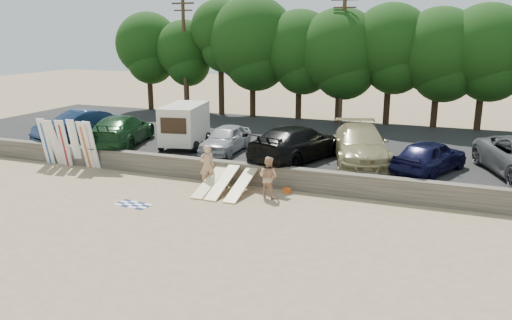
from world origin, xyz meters
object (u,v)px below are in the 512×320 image
object	(u,v)px
car_5	(430,156)
cooler	(223,184)
car_2	(226,139)
car_4	(360,144)
beachgoer_b	(268,177)
box_trailer	(185,123)
car_0	(78,125)
car_3	(297,143)
beachgoer_a	(207,166)
car_1	(122,130)

from	to	relation	value
car_5	cooler	world-z (taller)	car_5
car_2	car_4	size ratio (longest dim) A/B	0.69
car_5	beachgoer_b	distance (m)	7.58
box_trailer	car_0	size ratio (longest dim) A/B	0.77
box_trailer	beachgoer_b	distance (m)	8.18
car_4	cooler	bearing A→B (deg)	-158.44
car_2	beachgoer_b	distance (m)	5.95
car_0	car_3	xyz separation A→B (m)	(13.69, -0.10, 0.02)
car_0	car_4	size ratio (longest dim) A/B	0.85
car_4	beachgoer_b	world-z (taller)	car_4
box_trailer	car_3	xyz separation A→B (m)	(6.69, -0.59, -0.45)
car_0	beachgoer_b	bearing A→B (deg)	2.30
beachgoer_a	car_0	bearing A→B (deg)	-59.01
car_1	beachgoer_a	distance (m)	7.89
car_3	car_5	xyz separation A→B (m)	(6.30, -0.03, -0.11)
box_trailer	beachgoer_a	bearing A→B (deg)	-61.58
car_0	car_1	bearing A→B (deg)	14.48
beachgoer_a	cooler	size ratio (longest dim) A/B	5.14
car_5	beachgoer_a	distance (m)	10.20
box_trailer	car_2	size ratio (longest dim) A/B	0.95
car_1	car_2	bearing A→B (deg)	169.56
car_2	beachgoer_a	bearing A→B (deg)	-79.46
beachgoer_b	car_3	bearing A→B (deg)	-77.94
beachgoer_b	cooler	distance (m)	2.60
car_4	car_5	size ratio (longest dim) A/B	1.35
car_4	beachgoer_a	size ratio (longest dim) A/B	3.11
car_3	car_2	bearing A→B (deg)	14.43
car_1	car_5	distance (m)	16.63
car_0	car_3	bearing A→B (deg)	19.00
car_3	beachgoer_b	bearing A→B (deg)	107.52
car_4	beachgoer_b	xyz separation A→B (m)	(-3.08, -4.82, -0.68)
beachgoer_a	beachgoer_b	xyz separation A→B (m)	(3.16, -0.48, -0.07)
car_0	car_1	size ratio (longest dim) A/B	0.89
car_0	car_2	distance (m)	9.63
beachgoer_b	cooler	world-z (taller)	beachgoer_b
car_4	cooler	distance (m)	7.11
beachgoer_a	beachgoer_b	world-z (taller)	beachgoer_a
box_trailer	beachgoer_a	distance (m)	5.54
car_4	car_5	world-z (taller)	car_4
car_3	car_5	bearing A→B (deg)	-161.75
car_1	beachgoer_a	world-z (taller)	car_1
car_0	cooler	xyz separation A→B (m)	(11.19, -3.63, -1.39)
cooler	car_2	bearing A→B (deg)	106.04
box_trailer	car_3	bearing A→B (deg)	-16.00
cooler	car_5	bearing A→B (deg)	15.49
car_0	cooler	size ratio (longest dim) A/B	13.58
car_2	beachgoer_a	distance (m)	4.01
box_trailer	car_4	distance (m)	9.71
car_5	beachgoer_b	size ratio (longest dim) A/B	2.47
beachgoer_a	car_1	bearing A→B (deg)	-65.24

